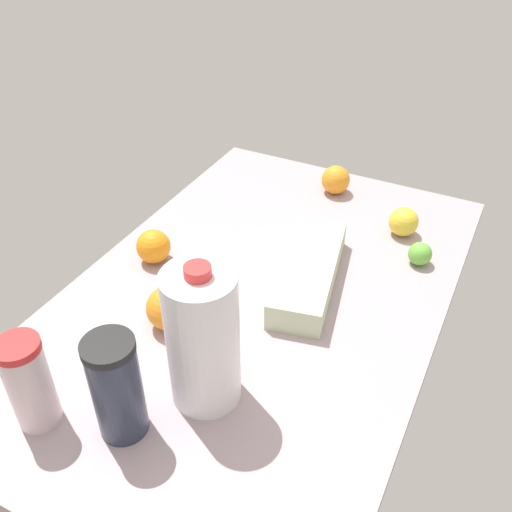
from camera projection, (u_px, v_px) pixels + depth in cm
name	position (u px, v px, depth cm)	size (l,w,h in cm)	color
countertop	(256.00, 298.00, 123.52)	(120.00, 76.00, 3.00)	#AD969E
milk_jug	(203.00, 339.00, 93.01)	(12.22, 12.22, 28.18)	white
egg_carton	(309.00, 272.00, 123.62)	(33.63, 11.31, 6.17)	beige
tumbler_cup	(29.00, 383.00, 91.17)	(7.30, 7.30, 17.77)	beige
shaker_bottle	(117.00, 388.00, 89.23)	(8.30, 8.30, 19.61)	#2A3144
orange_by_jug	(337.00, 180.00, 154.50)	(7.70, 7.70, 7.70)	orange
orange_far_back	(154.00, 246.00, 129.80)	(7.82, 7.82, 7.82)	orange
lime_beside_bowl	(420.00, 254.00, 129.52)	(5.42, 5.42, 5.42)	#6ABC41
lemon_loose	(404.00, 222.00, 138.55)	(7.17, 7.17, 7.17)	yellow
orange_near_front	(168.00, 308.00, 112.17)	(8.84, 8.84, 8.84)	orange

